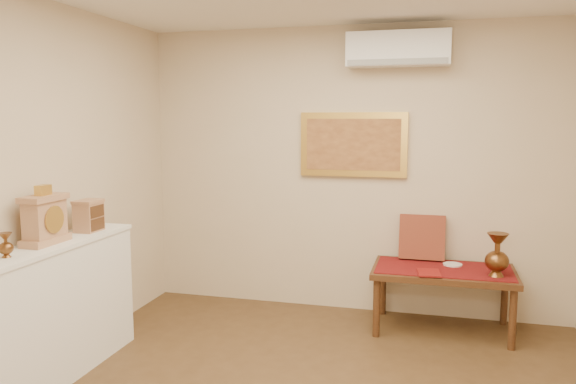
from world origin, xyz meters
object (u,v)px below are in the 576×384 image
(display_ledge, at_px, (30,323))
(low_table, at_px, (443,276))
(mantel_clock, at_px, (45,219))
(brass_urn_tall, at_px, (497,250))
(wooden_chest, at_px, (89,216))

(display_ledge, distance_m, low_table, 3.27)
(mantel_clock, relative_size, low_table, 0.34)
(brass_urn_tall, relative_size, wooden_chest, 1.79)
(brass_urn_tall, height_order, low_table, brass_urn_tall)
(brass_urn_tall, bearing_deg, wooden_chest, -160.87)
(brass_urn_tall, xyz_separation_m, low_table, (-0.42, 0.14, -0.29))
(brass_urn_tall, bearing_deg, display_ledge, -150.64)
(low_table, bearing_deg, brass_urn_tall, -18.81)
(display_ledge, bearing_deg, wooden_chest, 88.13)
(mantel_clock, height_order, wooden_chest, mantel_clock)
(wooden_chest, height_order, low_table, wooden_chest)
(brass_urn_tall, xyz_separation_m, mantel_clock, (-3.10, -1.52, 0.38))
(display_ledge, bearing_deg, mantel_clock, 91.43)
(mantel_clock, xyz_separation_m, low_table, (2.68, 1.67, -0.67))
(display_ledge, relative_size, low_table, 1.68)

